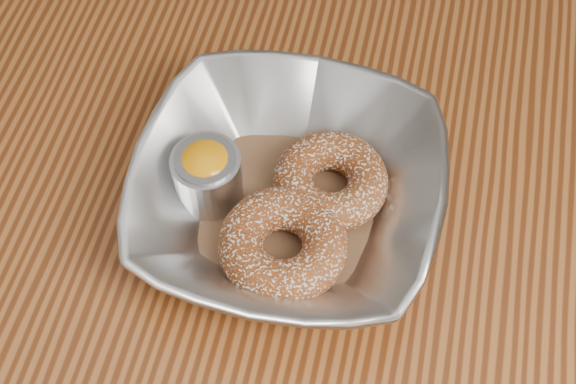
% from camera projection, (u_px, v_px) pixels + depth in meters
% --- Properties ---
extents(table, '(1.20, 0.80, 0.75)m').
position_uv_depth(table, '(327.00, 237.00, 0.73)').
color(table, brown).
rests_on(table, ground_plane).
extents(serving_bowl, '(0.23, 0.23, 0.06)m').
position_uv_depth(serving_bowl, '(288.00, 193.00, 0.60)').
color(serving_bowl, '#B4B6BB').
rests_on(serving_bowl, table).
extents(parchment, '(0.19, 0.19, 0.00)m').
position_uv_depth(parchment, '(288.00, 206.00, 0.62)').
color(parchment, brown).
rests_on(parchment, table).
extents(donut_back, '(0.10, 0.10, 0.03)m').
position_uv_depth(donut_back, '(331.00, 181.00, 0.61)').
color(donut_back, brown).
rests_on(donut_back, parchment).
extents(donut_front, '(0.12, 0.12, 0.03)m').
position_uv_depth(donut_front, '(283.00, 245.00, 0.58)').
color(donut_front, brown).
rests_on(donut_front, parchment).
extents(ramekin, '(0.05, 0.05, 0.05)m').
position_uv_depth(ramekin, '(207.00, 174.00, 0.60)').
color(ramekin, '#B4B6BB').
rests_on(ramekin, table).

